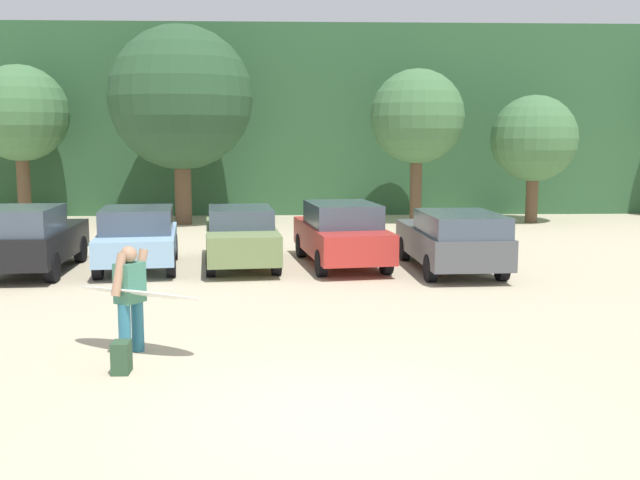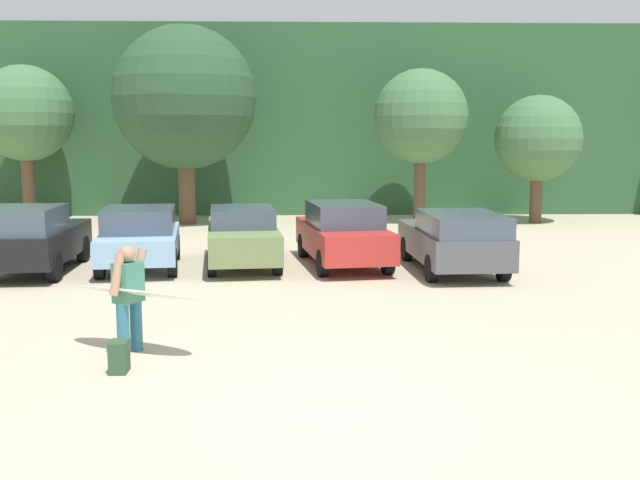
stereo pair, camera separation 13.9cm
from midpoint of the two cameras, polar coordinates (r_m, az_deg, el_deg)
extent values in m
plane|color=#C1B293|center=(9.22, 0.91, -13.17)|extent=(120.00, 120.00, 0.00)
cube|color=#2D5633|center=(37.55, -1.61, 8.85)|extent=(108.00, 12.00, 7.89)
cylinder|color=brown|center=(31.23, -21.56, 3.65)|extent=(0.50, 0.50, 2.61)
sphere|color=#427042|center=(31.17, -21.83, 8.88)|extent=(3.65, 3.65, 3.65)
cylinder|color=brown|center=(28.84, -10.43, 3.60)|extent=(0.62, 0.62, 2.45)
sphere|color=#284C2D|center=(28.80, -10.60, 10.52)|extent=(5.31, 5.31, 5.31)
cylinder|color=brown|center=(29.07, 7.10, 3.78)|extent=(0.45, 0.45, 2.52)
sphere|color=#427042|center=(29.00, 7.20, 9.25)|extent=(3.56, 3.56, 3.56)
cylinder|color=brown|center=(29.98, 15.56, 3.01)|extent=(0.46, 0.46, 1.83)
sphere|color=#427042|center=(29.88, 15.73, 7.40)|extent=(3.25, 3.25, 3.25)
cube|color=black|center=(19.71, -21.00, -0.23)|extent=(1.94, 4.33, 0.73)
cube|color=#3F4C5B|center=(18.71, -21.91, 1.38)|extent=(1.71, 2.17, 0.61)
cylinder|color=black|center=(21.31, -21.96, -0.69)|extent=(0.25, 0.70, 0.69)
cylinder|color=black|center=(20.90, -17.82, -0.66)|extent=(0.25, 0.70, 0.69)
cylinder|color=black|center=(18.21, -19.76, -1.96)|extent=(0.25, 0.70, 0.69)
cube|color=#84ADD1|center=(19.42, -13.78, -0.25)|extent=(2.34, 4.16, 0.60)
cube|color=#3F4C5B|center=(19.34, -13.84, 1.50)|extent=(1.96, 2.36, 0.59)
cylinder|color=black|center=(20.82, -15.79, -0.62)|extent=(0.30, 0.70, 0.68)
cylinder|color=black|center=(20.71, -11.20, -0.52)|extent=(0.30, 0.70, 0.68)
cylinder|color=black|center=(18.26, -16.64, -1.82)|extent=(0.30, 0.70, 0.68)
cylinder|color=black|center=(18.13, -11.41, -1.71)|extent=(0.30, 0.70, 0.68)
cube|color=#6B7F4C|center=(19.50, -6.21, 0.04)|extent=(2.21, 4.85, 0.71)
cube|color=#3F4C5B|center=(19.40, -6.24, 1.76)|extent=(1.81, 2.34, 0.48)
cylinder|color=black|center=(21.07, -8.48, -0.39)|extent=(0.28, 0.64, 0.62)
cylinder|color=black|center=(21.13, -4.26, -0.31)|extent=(0.28, 0.64, 0.62)
cylinder|color=black|center=(18.01, -8.47, -1.80)|extent=(0.28, 0.64, 0.62)
cylinder|color=black|center=(18.07, -3.54, -1.69)|extent=(0.28, 0.64, 0.62)
cube|color=#B72D28|center=(19.37, 1.39, 0.09)|extent=(2.40, 4.71, 0.72)
cube|color=#3F4C5B|center=(19.16, 1.48, 1.96)|extent=(1.94, 2.52, 0.58)
cylinder|color=black|center=(20.73, -1.62, -0.41)|extent=(0.31, 0.67, 0.65)
cylinder|color=black|center=(21.03, 2.65, -0.30)|extent=(0.31, 0.67, 0.65)
cylinder|color=black|center=(17.83, -0.11, -1.76)|extent=(0.31, 0.67, 0.65)
cylinder|color=black|center=(18.19, 4.81, -1.60)|extent=(0.31, 0.67, 0.65)
cube|color=#4C4F54|center=(18.96, 9.57, -0.22)|extent=(2.06, 4.66, 0.71)
cube|color=#3F4C5B|center=(17.98, 10.37, 1.25)|extent=(1.82, 2.67, 0.49)
cylinder|color=black|center=(20.29, 6.20, -0.65)|extent=(0.25, 0.64, 0.64)
cylinder|color=black|center=(20.67, 10.74, -0.58)|extent=(0.25, 0.64, 0.64)
cylinder|color=black|center=(17.37, 8.12, -2.12)|extent=(0.25, 0.64, 0.64)
cylinder|color=black|center=(17.82, 13.35, -2.00)|extent=(0.25, 0.64, 0.64)
cylinder|color=teal|center=(11.88, -14.85, -6.58)|extent=(0.19, 0.19, 0.80)
cylinder|color=teal|center=(12.08, -13.92, -6.31)|extent=(0.19, 0.19, 0.80)
cube|color=#3F7F66|center=(11.83, -14.50, -3.13)|extent=(0.47, 0.51, 0.61)
sphere|color=tan|center=(11.75, -14.57, -1.06)|extent=(0.25, 0.25, 0.25)
cylinder|color=tan|center=(11.64, -15.28, -2.53)|extent=(0.27, 0.33, 0.66)
cylinder|color=tan|center=(11.96, -13.80, -2.20)|extent=(0.30, 0.38, 0.65)
ellipsoid|color=white|center=(11.82, -13.96, -3.89)|extent=(2.31, 1.56, 0.26)
cube|color=#2D4C33|center=(11.10, -15.11, -8.55)|extent=(0.24, 0.34, 0.45)
camera|label=1|loc=(0.07, -90.27, -0.04)|focal=42.39mm
camera|label=2|loc=(0.07, 89.73, 0.04)|focal=42.39mm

